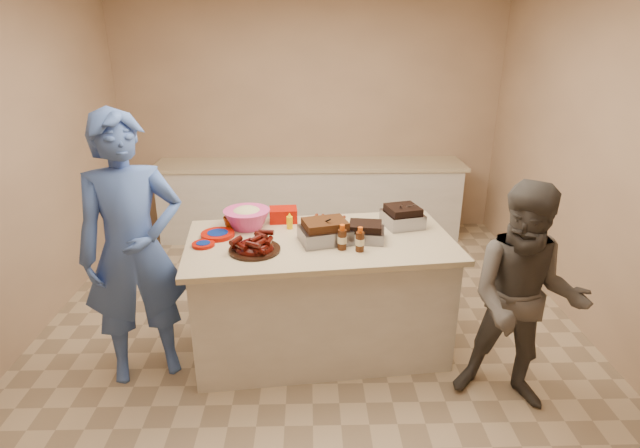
{
  "coord_description": "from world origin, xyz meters",
  "views": [
    {
      "loc": [
        -0.01,
        -3.49,
        2.34
      ],
      "look_at": [
        0.07,
        -0.08,
        1.02
      ],
      "focal_mm": 28.0,
      "sensor_mm": 36.0,
      "label": 1
    }
  ],
  "objects_px": {
    "guest_blue": "(151,368)",
    "rib_platter": "(255,251)",
    "island": "(320,345)",
    "guest_gray": "(508,398)",
    "coleslaw_bowl": "(247,227)",
    "mustard_bottle": "(290,229)",
    "bbq_bottle_a": "(342,249)",
    "plastic_cup": "(230,229)",
    "bbq_bottle_b": "(360,251)",
    "roasting_pan": "(402,226)"
  },
  "relations": [
    {
      "from": "guest_blue",
      "to": "rib_platter",
      "type": "bearing_deg",
      "value": -15.93
    },
    {
      "from": "island",
      "to": "guest_gray",
      "type": "height_order",
      "value": "island"
    },
    {
      "from": "island",
      "to": "coleslaw_bowl",
      "type": "relative_size",
      "value": 5.42
    },
    {
      "from": "mustard_bottle",
      "to": "guest_gray",
      "type": "xyz_separation_m",
      "value": [
        1.5,
        -0.87,
        -0.92
      ]
    },
    {
      "from": "bbq_bottle_a",
      "to": "guest_blue",
      "type": "bearing_deg",
      "value": -176.52
    },
    {
      "from": "bbq_bottle_a",
      "to": "guest_blue",
      "type": "distance_m",
      "value": 1.69
    },
    {
      "from": "guest_blue",
      "to": "guest_gray",
      "type": "bearing_deg",
      "value": -29.55
    },
    {
      "from": "plastic_cup",
      "to": "bbq_bottle_b",
      "type": "bearing_deg",
      "value": -24.85
    },
    {
      "from": "rib_platter",
      "to": "plastic_cup",
      "type": "xyz_separation_m",
      "value": [
        -0.23,
        0.42,
        0.0
      ]
    },
    {
      "from": "mustard_bottle",
      "to": "guest_blue",
      "type": "relative_size",
      "value": 0.07
    },
    {
      "from": "coleslaw_bowl",
      "to": "bbq_bottle_b",
      "type": "relative_size",
      "value": 2.02
    },
    {
      "from": "guest_gray",
      "to": "rib_platter",
      "type": "bearing_deg",
      "value": -174.2
    },
    {
      "from": "coleslaw_bowl",
      "to": "plastic_cup",
      "type": "height_order",
      "value": "coleslaw_bowl"
    },
    {
      "from": "rib_platter",
      "to": "roasting_pan",
      "type": "height_order",
      "value": "rib_platter"
    },
    {
      "from": "coleslaw_bowl",
      "to": "bbq_bottle_a",
      "type": "distance_m",
      "value": 0.83
    },
    {
      "from": "plastic_cup",
      "to": "guest_blue",
      "type": "relative_size",
      "value": 0.05
    },
    {
      "from": "mustard_bottle",
      "to": "guest_blue",
      "type": "xyz_separation_m",
      "value": [
        -1.04,
        -0.48,
        -0.92
      ]
    },
    {
      "from": "plastic_cup",
      "to": "guest_blue",
      "type": "xyz_separation_m",
      "value": [
        -0.58,
        -0.5,
        -0.92
      ]
    },
    {
      "from": "roasting_pan",
      "to": "guest_blue",
      "type": "xyz_separation_m",
      "value": [
        -1.91,
        -0.52,
        -0.92
      ]
    },
    {
      "from": "roasting_pan",
      "to": "coleslaw_bowl",
      "type": "height_order",
      "value": "coleslaw_bowl"
    },
    {
      "from": "bbq_bottle_a",
      "to": "island",
      "type": "bearing_deg",
      "value": 129.12
    },
    {
      "from": "roasting_pan",
      "to": "mustard_bottle",
      "type": "xyz_separation_m",
      "value": [
        -0.88,
        -0.04,
        0.0
      ]
    },
    {
      "from": "rib_platter",
      "to": "mustard_bottle",
      "type": "bearing_deg",
      "value": 61.02
    },
    {
      "from": "island",
      "to": "rib_platter",
      "type": "relative_size",
      "value": 5.37
    },
    {
      "from": "island",
      "to": "plastic_cup",
      "type": "relative_size",
      "value": 18.81
    },
    {
      "from": "roasting_pan",
      "to": "guest_gray",
      "type": "bearing_deg",
      "value": -70.37
    },
    {
      "from": "guest_gray",
      "to": "bbq_bottle_a",
      "type": "bearing_deg",
      "value": 177.76
    },
    {
      "from": "island",
      "to": "mustard_bottle",
      "type": "relative_size",
      "value": 14.77
    },
    {
      "from": "guest_blue",
      "to": "guest_gray",
      "type": "distance_m",
      "value": 2.56
    },
    {
      "from": "coleslaw_bowl",
      "to": "mustard_bottle",
      "type": "height_order",
      "value": "coleslaw_bowl"
    },
    {
      "from": "island",
      "to": "guest_gray",
      "type": "xyz_separation_m",
      "value": [
        1.27,
        -0.65,
        0.0
      ]
    },
    {
      "from": "rib_platter",
      "to": "bbq_bottle_b",
      "type": "distance_m",
      "value": 0.73
    },
    {
      "from": "mustard_bottle",
      "to": "guest_blue",
      "type": "height_order",
      "value": "mustard_bottle"
    },
    {
      "from": "coleslaw_bowl",
      "to": "bbq_bottle_a",
      "type": "xyz_separation_m",
      "value": [
        0.71,
        -0.43,
        0.0
      ]
    },
    {
      "from": "island",
      "to": "bbq_bottle_b",
      "type": "height_order",
      "value": "bbq_bottle_b"
    },
    {
      "from": "coleslaw_bowl",
      "to": "guest_gray",
      "type": "relative_size",
      "value": 0.23
    },
    {
      "from": "roasting_pan",
      "to": "guest_gray",
      "type": "height_order",
      "value": "roasting_pan"
    },
    {
      "from": "bbq_bottle_a",
      "to": "plastic_cup",
      "type": "distance_m",
      "value": 0.93
    },
    {
      "from": "rib_platter",
      "to": "mustard_bottle",
      "type": "height_order",
      "value": "rib_platter"
    },
    {
      "from": "guest_gray",
      "to": "roasting_pan",
      "type": "bearing_deg",
      "value": 144.89
    },
    {
      "from": "coleslaw_bowl",
      "to": "plastic_cup",
      "type": "bearing_deg",
      "value": -170.9
    },
    {
      "from": "island",
      "to": "guest_blue",
      "type": "height_order",
      "value": "island"
    },
    {
      "from": "rib_platter",
      "to": "mustard_bottle",
      "type": "xyz_separation_m",
      "value": [
        0.23,
        0.41,
        0.0
      ]
    },
    {
      "from": "roasting_pan",
      "to": "guest_gray",
      "type": "distance_m",
      "value": 1.43
    },
    {
      "from": "guest_blue",
      "to": "guest_gray",
      "type": "height_order",
      "value": "guest_gray"
    },
    {
      "from": "bbq_bottle_a",
      "to": "mustard_bottle",
      "type": "xyz_separation_m",
      "value": [
        -0.38,
        0.4,
        0.0
      ]
    },
    {
      "from": "guest_blue",
      "to": "mustard_bottle",
      "type": "bearing_deg",
      "value": 4.11
    },
    {
      "from": "bbq_bottle_b",
      "to": "guest_gray",
      "type": "xyz_separation_m",
      "value": [
        1.0,
        -0.44,
        -0.92
      ]
    },
    {
      "from": "island",
      "to": "rib_platter",
      "type": "height_order",
      "value": "rib_platter"
    },
    {
      "from": "island",
      "to": "roasting_pan",
      "type": "bearing_deg",
      "value": 15.16
    }
  ]
}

